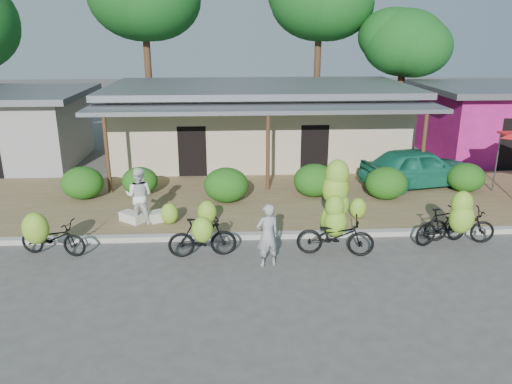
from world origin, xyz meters
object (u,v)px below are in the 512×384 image
bike_far_right (459,225)px  teal_van (418,167)px  tree_near_right (400,41)px  bystander (139,196)px  bike_center (335,218)px  bike_far_left (49,236)px  vendor (268,235)px  sack_near (161,215)px  bike_right (449,221)px  bike_left (202,236)px  sack_far (132,217)px

bike_far_right → teal_van: (0.59, 4.76, 0.35)m
tree_near_right → bystander: (-11.36, -11.53, -4.12)m
tree_near_right → bike_center: size_ratio=2.75×
bike_far_left → bike_center: bike_center is taller
bike_center → vendor: 2.00m
bike_far_left → sack_near: size_ratio=2.24×
bike_far_left → vendor: 5.63m
bike_right → sack_near: 8.24m
bike_left → bike_far_right: 7.07m
bike_right → bystander: bystander is taller
bike_far_right → sack_far: bike_far_right is taller
bike_left → sack_far: size_ratio=2.40×
sack_far → bike_center: bearing=-20.6°
bike_far_right → sack_far: size_ratio=2.63×
bike_far_left → bike_center: bearing=-77.2°
bike_right → vendor: bearing=81.6°
sack_near → teal_van: teal_van is taller
tree_near_right → sack_far: bearing=-135.6°
bike_far_right → vendor: vendor is taller
bike_right → teal_van: bike_right is taller
tree_near_right → bike_right: (-2.82, -13.46, -4.36)m
tree_near_right → bike_left: size_ratio=3.72×
bike_right → teal_van: size_ratio=0.43×
bike_center → sack_far: (-5.71, 2.15, -0.67)m
tree_near_right → bike_right: tree_near_right is taller
sack_far → teal_van: 10.33m
bike_center → bike_far_right: (3.56, 0.39, -0.43)m
bike_far_right → tree_near_right: bearing=-1.4°
bike_left → bike_center: size_ratio=0.74×
sack_far → tree_near_right: bearing=44.4°
bike_center → bystander: bike_center is taller
sack_far → teal_van: teal_van is taller
sack_near → vendor: vendor is taller
tree_near_right → bystander: size_ratio=3.91×
bike_left → bike_right: 6.60m
bike_far_right → bike_center: bearing=104.9°
bike_far_left → bystander: (1.99, 1.99, 0.39)m
bike_left → bystander: 3.01m
bystander → vendor: bearing=152.1°
bike_right → sack_near: bike_right is taller
bystander → teal_van: 10.07m
bystander → bike_far_left: bearing=55.0°
vendor → sack_near: bearing=-63.6°
bike_far_left → vendor: size_ratio=1.17×
bike_center → sack_far: size_ratio=3.25×
bike_left → bike_right: size_ratio=0.99×
bike_far_left → bystander: 2.84m
bike_center → bike_right: size_ratio=1.34×
tree_near_right → bike_left: (-9.41, -13.79, -4.49)m
bike_far_right → vendor: 5.54m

